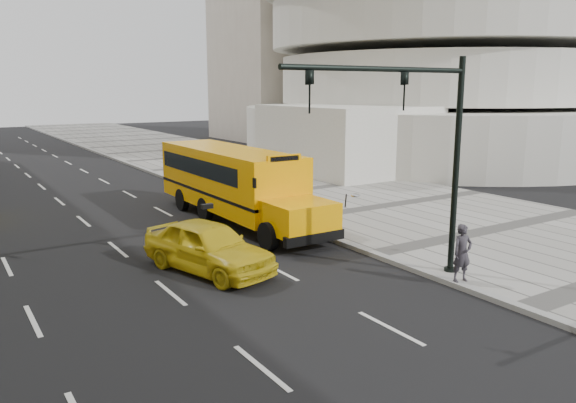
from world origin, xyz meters
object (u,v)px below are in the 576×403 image
school_bus (232,178)px  traffic_signal (423,142)px  taxi_near (208,246)px  pedestrian (462,253)px

school_bus → traffic_signal: size_ratio=1.81×
taxi_near → traffic_signal: bearing=-59.7°
taxi_near → traffic_signal: size_ratio=0.73×
school_bus → pedestrian: (1.65, -10.93, -0.79)m
pedestrian → taxi_near: bearing=148.9°
school_bus → traffic_signal: traffic_signal is taller
school_bus → pedestrian: bearing=-81.4°
taxi_near → pedestrian: 7.46m
taxi_near → pedestrian: bearing=-59.0°
pedestrian → traffic_signal: bearing=152.5°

